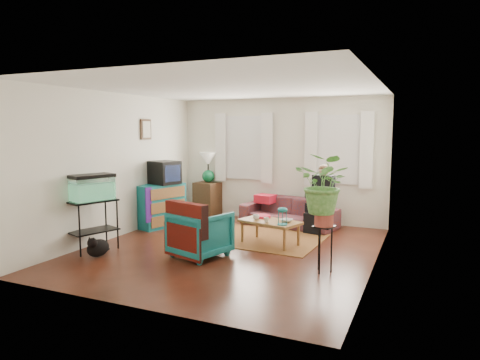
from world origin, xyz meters
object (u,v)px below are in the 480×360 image
at_px(dresser, 161,205).
at_px(aquarium_stand, 93,225).
at_px(coffee_table, 270,232).
at_px(sofa, 289,207).
at_px(armchair, 200,231).
at_px(plant_stand, 323,249).
at_px(side_table, 208,199).

xyz_separation_m(dresser, aquarium_stand, (-0.01, -1.88, -0.02)).
bearing_deg(dresser, coffee_table, 8.50).
bearing_deg(sofa, coffee_table, -73.65).
distance_m(sofa, armchair, 2.64).
distance_m(dresser, armchair, 2.27).
distance_m(sofa, plant_stand, 2.86).
relative_size(side_table, plant_stand, 1.17).
distance_m(aquarium_stand, plant_stand, 3.66).
distance_m(dresser, coffee_table, 2.52).
distance_m(coffee_table, plant_stand, 1.56).
distance_m(armchair, coffee_table, 1.32).
xyz_separation_m(armchair, plant_stand, (1.90, 0.02, -0.07)).
xyz_separation_m(coffee_table, plant_stand, (1.15, -1.05, 0.12)).
bearing_deg(coffee_table, sofa, 111.12).
height_order(armchair, coffee_table, armchair).
relative_size(aquarium_stand, plant_stand, 1.26).
bearing_deg(plant_stand, armchair, -179.42).
bearing_deg(dresser, plant_stand, -4.16).
xyz_separation_m(aquarium_stand, armchair, (1.74, 0.41, -0.02)).
bearing_deg(dresser, sofa, 42.72).
distance_m(armchair, plant_stand, 1.90).
xyz_separation_m(aquarium_stand, coffee_table, (2.49, 1.48, -0.20)).
bearing_deg(plant_stand, dresser, 158.14).
bearing_deg(plant_stand, sofa, 116.66).
bearing_deg(armchair, plant_stand, -162.35).
distance_m(side_table, aquarium_stand, 3.31).
bearing_deg(armchair, side_table, -47.26).
height_order(sofa, armchair, armchair).
height_order(sofa, coffee_table, sofa).
xyz_separation_m(sofa, aquarium_stand, (-2.36, -2.98, 0.03)).
xyz_separation_m(sofa, dresser, (-2.35, -1.10, 0.05)).
distance_m(dresser, plant_stand, 3.91).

